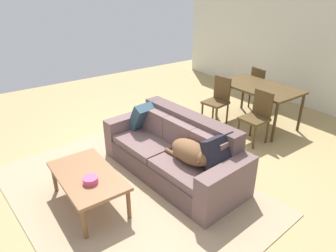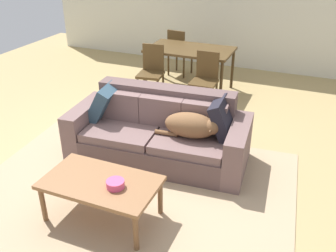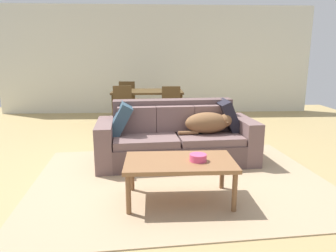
{
  "view_description": "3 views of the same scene",
  "coord_description": "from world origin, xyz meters",
  "px_view_note": "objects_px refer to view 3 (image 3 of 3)",
  "views": [
    {
      "loc": [
        3.15,
        -2.17,
        2.51
      ],
      "look_at": [
        -0.03,
        0.14,
        0.63
      ],
      "focal_mm": 32.44,
      "sensor_mm": 36.0,
      "label": 1
    },
    {
      "loc": [
        1.87,
        -3.64,
        2.55
      ],
      "look_at": [
        0.41,
        -0.13,
        0.57
      ],
      "focal_mm": 40.21,
      "sensor_mm": 36.0,
      "label": 2
    },
    {
      "loc": [
        -0.11,
        -4.15,
        1.47
      ],
      "look_at": [
        0.1,
        0.08,
        0.51
      ],
      "focal_mm": 33.17,
      "sensor_mm": 36.0,
      "label": 3
    }
  ],
  "objects_px": {
    "throw_pillow_by_right_arm": "(228,116)",
    "coffee_table": "(180,165)",
    "throw_pillow_by_left_arm": "(120,119)",
    "dining_table": "(147,94)",
    "dog_on_left_cushion": "(209,123)",
    "bowl_on_coffee_table": "(198,158)",
    "dining_chair_near_right": "(171,107)",
    "dining_chair_far_left": "(128,98)",
    "couch": "(176,139)",
    "dining_chair_near_left": "(123,107)"
  },
  "relations": [
    {
      "from": "couch",
      "to": "dining_chair_far_left",
      "type": "relative_size",
      "value": 2.47
    },
    {
      "from": "throw_pillow_by_left_arm",
      "to": "dining_table",
      "type": "bearing_deg",
      "value": 81.45
    },
    {
      "from": "coffee_table",
      "to": "dining_chair_near_left",
      "type": "distance_m",
      "value": 3.08
    },
    {
      "from": "dining_chair_near_left",
      "to": "dining_chair_near_right",
      "type": "relative_size",
      "value": 1.02
    },
    {
      "from": "throw_pillow_by_right_arm",
      "to": "dining_table",
      "type": "height_order",
      "value": "throw_pillow_by_right_arm"
    },
    {
      "from": "bowl_on_coffee_table",
      "to": "dining_chair_near_left",
      "type": "relative_size",
      "value": 0.19
    },
    {
      "from": "dining_table",
      "to": "dining_chair_far_left",
      "type": "relative_size",
      "value": 1.61
    },
    {
      "from": "throw_pillow_by_left_arm",
      "to": "bowl_on_coffee_table",
      "type": "xyz_separation_m",
      "value": [
        0.9,
        -1.29,
        -0.14
      ]
    },
    {
      "from": "coffee_table",
      "to": "dining_chair_far_left",
      "type": "xyz_separation_m",
      "value": [
        -0.83,
        4.19,
        0.11
      ]
    },
    {
      "from": "dining_table",
      "to": "dining_chair_near_right",
      "type": "height_order",
      "value": "dining_chair_near_right"
    },
    {
      "from": "couch",
      "to": "dog_on_left_cushion",
      "type": "height_order",
      "value": "couch"
    },
    {
      "from": "coffee_table",
      "to": "dining_table",
      "type": "xyz_separation_m",
      "value": [
        -0.37,
        3.55,
        0.29
      ]
    },
    {
      "from": "bowl_on_coffee_table",
      "to": "throw_pillow_by_right_arm",
      "type": "bearing_deg",
      "value": 65.73
    },
    {
      "from": "throw_pillow_by_left_arm",
      "to": "coffee_table",
      "type": "xyz_separation_m",
      "value": [
        0.72,
        -1.26,
        -0.22
      ]
    },
    {
      "from": "dining_chair_near_right",
      "to": "dining_chair_far_left",
      "type": "bearing_deg",
      "value": 126.11
    },
    {
      "from": "coffee_table",
      "to": "throw_pillow_by_left_arm",
      "type": "bearing_deg",
      "value": 119.63
    },
    {
      "from": "coffee_table",
      "to": "dining_chair_near_left",
      "type": "bearing_deg",
      "value": 105.7
    },
    {
      "from": "dining_chair_near_right",
      "to": "dining_chair_far_left",
      "type": "height_order",
      "value": "dining_chair_far_left"
    },
    {
      "from": "couch",
      "to": "bowl_on_coffee_table",
      "type": "xyz_separation_m",
      "value": [
        0.13,
        -1.3,
        0.15
      ]
    },
    {
      "from": "dog_on_left_cushion",
      "to": "dining_chair_near_right",
      "type": "bearing_deg",
      "value": 98.29
    },
    {
      "from": "bowl_on_coffee_table",
      "to": "dog_on_left_cushion",
      "type": "bearing_deg",
      "value": 75.2
    },
    {
      "from": "dining_chair_near_left",
      "to": "coffee_table",
      "type": "bearing_deg",
      "value": -82.31
    },
    {
      "from": "couch",
      "to": "coffee_table",
      "type": "relative_size",
      "value": 2.02
    },
    {
      "from": "couch",
      "to": "dining_chair_near_right",
      "type": "height_order",
      "value": "dining_chair_near_right"
    },
    {
      "from": "dog_on_left_cushion",
      "to": "dining_table",
      "type": "relative_size",
      "value": 0.52
    },
    {
      "from": "bowl_on_coffee_table",
      "to": "dining_table",
      "type": "relative_size",
      "value": 0.12
    },
    {
      "from": "dog_on_left_cushion",
      "to": "bowl_on_coffee_table",
      "type": "relative_size",
      "value": 4.4
    },
    {
      "from": "coffee_table",
      "to": "bowl_on_coffee_table",
      "type": "relative_size",
      "value": 6.44
    },
    {
      "from": "throw_pillow_by_left_arm",
      "to": "dining_table",
      "type": "height_order",
      "value": "throw_pillow_by_left_arm"
    },
    {
      "from": "throw_pillow_by_left_arm",
      "to": "coffee_table",
      "type": "distance_m",
      "value": 1.47
    },
    {
      "from": "dining_chair_far_left",
      "to": "throw_pillow_by_left_arm",
      "type": "bearing_deg",
      "value": 99.29
    },
    {
      "from": "dog_on_left_cushion",
      "to": "dining_chair_near_right",
      "type": "height_order",
      "value": "dining_chair_near_right"
    },
    {
      "from": "throw_pillow_by_right_arm",
      "to": "dining_chair_near_left",
      "type": "relative_size",
      "value": 0.5
    },
    {
      "from": "throw_pillow_by_right_arm",
      "to": "dining_chair_near_right",
      "type": "xyz_separation_m",
      "value": [
        -0.72,
        1.58,
        -0.13
      ]
    },
    {
      "from": "coffee_table",
      "to": "dining_chair_near_left",
      "type": "xyz_separation_m",
      "value": [
        -0.83,
        2.97,
        0.11
      ]
    },
    {
      "from": "coffee_table",
      "to": "bowl_on_coffee_table",
      "type": "bearing_deg",
      "value": -9.27
    },
    {
      "from": "couch",
      "to": "coffee_table",
      "type": "xyz_separation_m",
      "value": [
        -0.06,
        -1.27,
        0.07
      ]
    },
    {
      "from": "couch",
      "to": "dog_on_left_cushion",
      "type": "xyz_separation_m",
      "value": [
        0.45,
        -0.08,
        0.24
      ]
    },
    {
      "from": "dog_on_left_cushion",
      "to": "bowl_on_coffee_table",
      "type": "distance_m",
      "value": 1.26
    },
    {
      "from": "dining_table",
      "to": "dining_chair_near_left",
      "type": "relative_size",
      "value": 1.62
    },
    {
      "from": "dog_on_left_cushion",
      "to": "throw_pillow_by_left_arm",
      "type": "height_order",
      "value": "throw_pillow_by_left_arm"
    },
    {
      "from": "throw_pillow_by_left_arm",
      "to": "coffee_table",
      "type": "relative_size",
      "value": 0.4
    },
    {
      "from": "coffee_table",
      "to": "couch",
      "type": "bearing_deg",
      "value": 87.52
    },
    {
      "from": "throw_pillow_by_left_arm",
      "to": "throw_pillow_by_right_arm",
      "type": "xyz_separation_m",
      "value": [
        1.53,
        0.12,
        0.0
      ]
    },
    {
      "from": "dog_on_left_cushion",
      "to": "dining_chair_far_left",
      "type": "bearing_deg",
      "value": 109.37
    },
    {
      "from": "bowl_on_coffee_table",
      "to": "dining_chair_near_right",
      "type": "height_order",
      "value": "dining_chair_near_right"
    },
    {
      "from": "throw_pillow_by_right_arm",
      "to": "coffee_table",
      "type": "bearing_deg",
      "value": -120.65
    },
    {
      "from": "throw_pillow_by_left_arm",
      "to": "coffee_table",
      "type": "bearing_deg",
      "value": -60.37
    },
    {
      "from": "dog_on_left_cushion",
      "to": "dining_chair_near_right",
      "type": "xyz_separation_m",
      "value": [
        -0.4,
        1.77,
        -0.07
      ]
    },
    {
      "from": "throw_pillow_by_right_arm",
      "to": "dining_table",
      "type": "distance_m",
      "value": 2.48
    }
  ]
}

